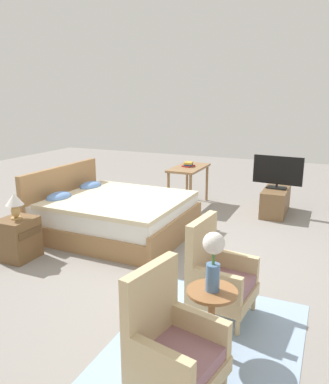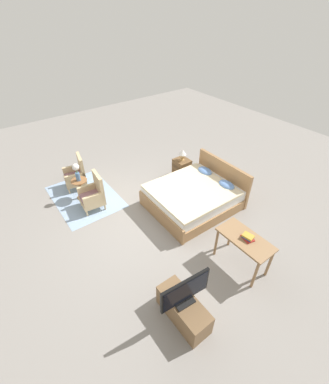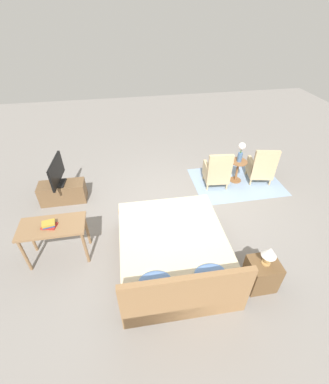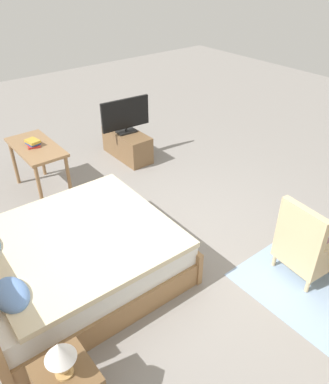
{
  "view_description": "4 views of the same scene",
  "coord_description": "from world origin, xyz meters",
  "px_view_note": "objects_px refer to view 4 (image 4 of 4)",
  "views": [
    {
      "loc": [
        -4.33,
        -1.75,
        2.01
      ],
      "look_at": [
        0.3,
        0.32,
        0.71
      ],
      "focal_mm": 35.0,
      "sensor_mm": 36.0,
      "label": 1
    },
    {
      "loc": [
        3.8,
        -2.47,
        4.25
      ],
      "look_at": [
        0.12,
        0.27,
        0.75
      ],
      "focal_mm": 24.0,
      "sensor_mm": 36.0,
      "label": 2
    },
    {
      "loc": [
        0.84,
        3.81,
        3.65
      ],
      "look_at": [
        0.16,
        -0.06,
        0.62
      ],
      "focal_mm": 24.0,
      "sensor_mm": 36.0,
      "label": 3
    },
    {
      "loc": [
        -2.64,
        2.15,
        3.02
      ],
      "look_at": [
        0.22,
        -0.13,
        0.64
      ],
      "focal_mm": 35.0,
      "sensor_mm": 36.0,
      "label": 4
    }
  ],
  "objects_px": {
    "tv_flatscreen": "(125,115)",
    "book_stack": "(33,143)",
    "vanity_desk": "(37,153)",
    "bed": "(70,260)",
    "armchair_by_window_right": "(306,246)",
    "table_lamp": "(60,355)",
    "tv_stand": "(127,145)"
  },
  "relations": [
    {
      "from": "tv_stand",
      "to": "tv_flatscreen",
      "type": "xyz_separation_m",
      "value": [
        0.0,
        -0.0,
        0.52
      ]
    },
    {
      "from": "bed",
      "to": "table_lamp",
      "type": "relative_size",
      "value": 6.35
    },
    {
      "from": "bed",
      "to": "vanity_desk",
      "type": "height_order",
      "value": "bed"
    },
    {
      "from": "armchair_by_window_right",
      "to": "table_lamp",
      "type": "relative_size",
      "value": 2.79
    },
    {
      "from": "bed",
      "to": "tv_stand",
      "type": "bearing_deg",
      "value": -45.46
    },
    {
      "from": "bed",
      "to": "table_lamp",
      "type": "height_order",
      "value": "bed"
    },
    {
      "from": "bed",
      "to": "armchair_by_window_right",
      "type": "height_order",
      "value": "bed"
    },
    {
      "from": "tv_flatscreen",
      "to": "vanity_desk",
      "type": "xyz_separation_m",
      "value": [
        -0.15,
        1.58,
        -0.12
      ]
    },
    {
      "from": "tv_flatscreen",
      "to": "book_stack",
      "type": "bearing_deg",
      "value": 94.6
    },
    {
      "from": "armchair_by_window_right",
      "to": "tv_flatscreen",
      "type": "distance_m",
      "value": 3.51
    },
    {
      "from": "armchair_by_window_right",
      "to": "tv_flatscreen",
      "type": "relative_size",
      "value": 1.09
    },
    {
      "from": "tv_flatscreen",
      "to": "vanity_desk",
      "type": "height_order",
      "value": "tv_flatscreen"
    },
    {
      "from": "bed",
      "to": "armchair_by_window_right",
      "type": "distance_m",
      "value": 2.5
    },
    {
      "from": "tv_flatscreen",
      "to": "book_stack",
      "type": "height_order",
      "value": "tv_flatscreen"
    },
    {
      "from": "table_lamp",
      "to": "armchair_by_window_right",
      "type": "bearing_deg",
      "value": -94.22
    },
    {
      "from": "armchair_by_window_right",
      "to": "table_lamp",
      "type": "distance_m",
      "value": 2.69
    },
    {
      "from": "bed",
      "to": "book_stack",
      "type": "distance_m",
      "value": 2.03
    },
    {
      "from": "armchair_by_window_right",
      "to": "table_lamp",
      "type": "height_order",
      "value": "armchair_by_window_right"
    },
    {
      "from": "armchair_by_window_right",
      "to": "book_stack",
      "type": "distance_m",
      "value": 3.73
    },
    {
      "from": "bed",
      "to": "book_stack",
      "type": "xyz_separation_m",
      "value": [
        1.92,
        -0.47,
        0.49
      ]
    },
    {
      "from": "tv_stand",
      "to": "book_stack",
      "type": "xyz_separation_m",
      "value": [
        -0.13,
        1.6,
        0.56
      ]
    },
    {
      "from": "armchair_by_window_right",
      "to": "vanity_desk",
      "type": "height_order",
      "value": "armchair_by_window_right"
    },
    {
      "from": "vanity_desk",
      "to": "armchair_by_window_right",
      "type": "bearing_deg",
      "value": -155.27
    },
    {
      "from": "table_lamp",
      "to": "tv_stand",
      "type": "distance_m",
      "value": 4.29
    },
    {
      "from": "armchair_by_window_right",
      "to": "tv_stand",
      "type": "bearing_deg",
      "value": -0.72
    },
    {
      "from": "vanity_desk",
      "to": "book_stack",
      "type": "distance_m",
      "value": 0.15
    },
    {
      "from": "armchair_by_window_right",
      "to": "tv_stand",
      "type": "height_order",
      "value": "armchair_by_window_right"
    },
    {
      "from": "tv_flatscreen",
      "to": "book_stack",
      "type": "relative_size",
      "value": 3.32
    },
    {
      "from": "table_lamp",
      "to": "book_stack",
      "type": "height_order",
      "value": "table_lamp"
    },
    {
      "from": "table_lamp",
      "to": "vanity_desk",
      "type": "height_order",
      "value": "table_lamp"
    },
    {
      "from": "bed",
      "to": "vanity_desk",
      "type": "relative_size",
      "value": 2.01
    },
    {
      "from": "table_lamp",
      "to": "book_stack",
      "type": "xyz_separation_m",
      "value": [
        3.17,
        -1.11,
        0.04
      ]
    }
  ]
}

